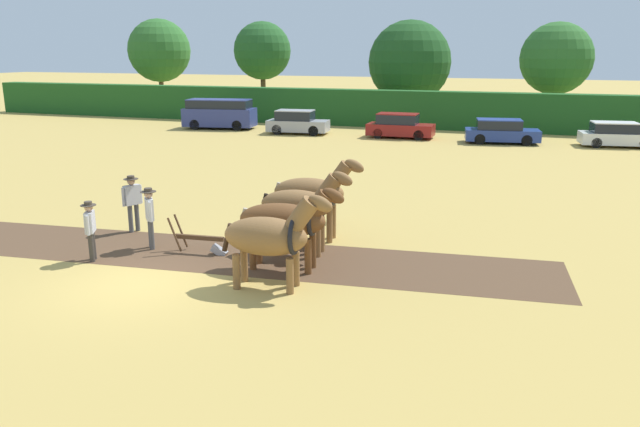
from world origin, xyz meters
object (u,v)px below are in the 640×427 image
draft_horse_lead_left (271,236)px  parked_car_center_left (400,126)px  farmer_beside_team (333,196)px  parked_van (220,114)px  tree_far_left (159,51)px  plow (204,242)px  parked_car_center_right (616,135)px  farmer_onlooker_left (90,227)px  draft_horse_trail_left (301,205)px  tree_center_left (410,62)px  tree_center (556,59)px  farmer_at_plow (150,213)px  draft_horse_trail_right (313,192)px  tree_left (262,51)px  parked_car_left (297,123)px  farmer_onlooker_right (132,199)px  parked_car_center (501,132)px  draft_horse_lead_right (286,220)px

draft_horse_lead_left → parked_car_center_left: (-2.87, 26.93, -0.54)m
farmer_beside_team → parked_van: bearing=92.1°
tree_far_left → plow: tree_far_left is taller
parked_car_center_right → tree_far_left: bearing=154.8°
farmer_beside_team → farmer_onlooker_left: size_ratio=0.95×
draft_horse_trail_left → farmer_onlooker_left: 5.66m
draft_horse_lead_left → tree_center_left: bearing=90.8°
tree_center → farmer_at_plow: 37.96m
draft_horse_trail_left → draft_horse_trail_right: 1.37m
tree_left → parked_car_center_right: tree_left is taller
tree_left → draft_horse_trail_right: bearing=-63.3°
draft_horse_trail_right → tree_center_left: bearing=90.9°
farmer_at_plow → parked_car_left: size_ratio=0.41×
draft_horse_trail_left → parked_car_center_left: size_ratio=0.64×
draft_horse_trail_left → farmer_onlooker_left: draft_horse_trail_left is taller
parked_car_left → farmer_onlooker_right: bearing=-87.4°
tree_center → parked_car_center_left: bearing=-130.3°
farmer_beside_team → farmer_onlooker_left: bearing=-164.6°
farmer_onlooker_right → parked_car_center: (9.46, 23.70, -0.35)m
tree_far_left → parked_car_center: 34.93m
tree_far_left → farmer_beside_team: tree_far_left is taller
parked_car_center → tree_center_left: bearing=115.1°
tree_far_left → parked_car_center_left: size_ratio=1.96×
tree_center_left → parked_car_center_right: 19.00m
draft_horse_lead_left → parked_car_left: draft_horse_lead_left is taller
tree_left → tree_center: 24.57m
tree_center_left → parked_car_center_left: tree_center_left is taller
tree_center → draft_horse_lead_right: size_ratio=2.61×
tree_center_left → tree_left: bearing=177.9°
parked_car_center_left → farmer_onlooker_left: bearing=-96.2°
tree_left → parked_van: (1.95, -11.86, -4.36)m
draft_horse_lead_left → parked_car_left: size_ratio=0.65×
tree_center → parked_van: 25.15m
draft_horse_trail_left → parked_car_center_left: 24.36m
plow → farmer_at_plow: 1.80m
tree_center_left → parked_van: size_ratio=1.49×
draft_horse_lead_left → parked_car_center_right: 29.17m
tree_far_left → parked_car_center_right: (38.71, -11.80, -4.77)m
draft_horse_lead_right → parked_car_center: draft_horse_lead_right is taller
tree_center → farmer_onlooker_right: bearing=-109.5°
parked_car_left → parked_car_center: size_ratio=0.93×
parked_car_left → parked_car_center: 13.34m
farmer_beside_team → parked_car_center: size_ratio=0.34×
parked_car_left → draft_horse_lead_left: bearing=-76.3°
parked_car_left → parked_car_center_right: (19.81, 0.81, -0.07)m
parked_car_center → parked_car_center_right: size_ratio=1.06×
farmer_onlooker_right → parked_car_center: size_ratio=0.39×
farmer_onlooker_left → parked_car_center_right: farmer_onlooker_left is taller
draft_horse_trail_right → parked_van: size_ratio=0.54×
draft_horse_trail_left → parked_car_left: draft_horse_trail_left is taller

